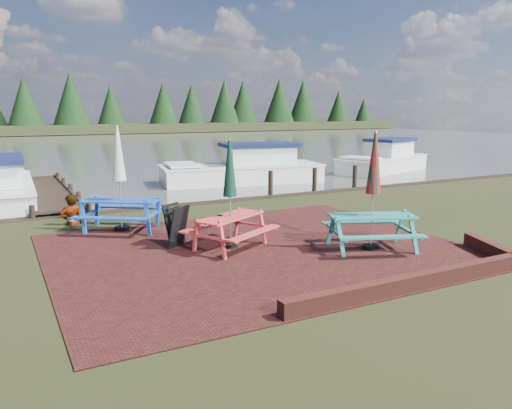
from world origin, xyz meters
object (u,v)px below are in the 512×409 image
Objects in this scene: picnic_table_red at (230,211)px; person at (70,195)px; boat_near at (245,170)px; jetty at (47,192)px; boat_far at (384,161)px; picnic_table_teal at (372,210)px; picnic_table_blue at (120,195)px; chalkboard at (176,225)px.

person is (-2.92, 4.19, -0.02)m from picnic_table_red.
person reaches higher than boat_near.
jetty is 1.36× the size of boat_far.
picnic_table_blue reaches higher than picnic_table_teal.
chalkboard is 0.57× the size of person.
boat_near reaches higher than jetty.
chalkboard is at bearing 124.80° from person.
person is (-1.87, 3.46, 0.35)m from chalkboard.
person reaches higher than jetty.
chalkboard is at bearing 169.72° from picnic_table_teal.
chalkboard is at bearing -35.61° from picnic_table_blue.
picnic_table_red is at bearing 107.16° from boat_far.
chalkboard is 11.77m from boat_near.
boat_near is 1.15× the size of boat_far.
boat_far is (8.65, 0.26, -0.01)m from boat_near.
boat_near is (8.62, 0.62, 0.29)m from jetty.
picnic_table_teal reaches higher than person.
boat_far is at bearing 68.62° from picnic_table_teal.
person reaches higher than boat_far.
person is at bearing 96.62° from picnic_table_red.
jetty is at bearing -82.41° from person.
picnic_table_red is at bearing 131.26° from person.
chalkboard is 0.13× the size of boat_near.
boat_near is at bearing 33.67° from picnic_table_red.
boat_far is at bearing 59.91° from picnic_table_blue.
jetty is 17.30m from boat_far.
picnic_table_red is 0.91× the size of picnic_table_blue.
jetty is at bearing 138.35° from picnic_table_teal.
picnic_table_teal is 12.88m from jetty.
picnic_table_teal is at bearing -67.38° from chalkboard.
picnic_table_red is at bearing -23.28° from picnic_table_blue.
chalkboard is at bearing 103.35° from boat_far.
jetty is (-3.03, 9.83, -0.76)m from picnic_table_red.
chalkboard is 0.15× the size of boat_far.
chalkboard is 3.95m from person.
picnic_table_blue reaches higher than boat_far.
picnic_table_red is 0.37× the size of boat_far.
picnic_table_teal is 8.15m from person.
picnic_table_red is 0.27× the size of jetty.
picnic_table_red is (-2.78, 1.64, -0.06)m from picnic_table_teal.
chalkboard is (-3.82, 2.37, -0.43)m from picnic_table_teal.
picnic_table_blue is 7.13m from jetty.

